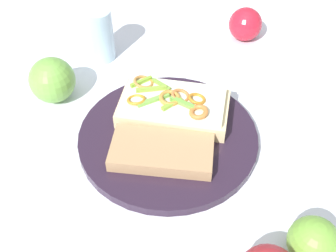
% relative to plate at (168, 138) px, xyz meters
% --- Properties ---
extents(ground_plane, '(2.00, 2.00, 0.00)m').
position_rel_plate_xyz_m(ground_plane, '(0.00, 0.00, -0.01)').
color(ground_plane, silver).
rests_on(ground_plane, ground).
extents(plate, '(0.30, 0.30, 0.02)m').
position_rel_plate_xyz_m(plate, '(0.00, 0.00, 0.00)').
color(plate, '#2A1C2E').
rests_on(plate, ground_plane).
extents(sandwich, '(0.19, 0.11, 0.05)m').
position_rel_plate_xyz_m(sandwich, '(0.00, -0.05, 0.03)').
color(sandwich, beige).
rests_on(sandwich, plate).
extents(bread_slice_side, '(0.17, 0.10, 0.02)m').
position_rel_plate_xyz_m(bread_slice_side, '(-0.00, 0.05, 0.02)').
color(bread_slice_side, tan).
rests_on(bread_slice_side, plate).
extents(apple_0, '(0.10, 0.10, 0.07)m').
position_rel_plate_xyz_m(apple_0, '(-0.23, 0.17, 0.03)').
color(apple_0, '#6FA93A').
rests_on(apple_0, ground_plane).
extents(apple_2, '(0.09, 0.09, 0.07)m').
position_rel_plate_xyz_m(apple_2, '(-0.10, -0.33, 0.03)').
color(apple_2, red).
rests_on(apple_2, ground_plane).
extents(apple_3, '(0.12, 0.12, 0.08)m').
position_rel_plate_xyz_m(apple_3, '(0.23, -0.07, 0.03)').
color(apple_3, '#71AF44').
rests_on(apple_3, ground_plane).
extents(drinking_glass, '(0.06, 0.06, 0.11)m').
position_rel_plate_xyz_m(drinking_glass, '(0.18, -0.20, 0.05)').
color(drinking_glass, silver).
rests_on(drinking_glass, ground_plane).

